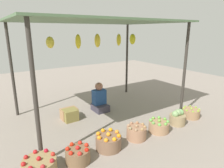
{
  "coord_description": "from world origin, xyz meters",
  "views": [
    {
      "loc": [
        -2.38,
        -4.14,
        2.11
      ],
      "look_at": [
        0.0,
        -0.58,
        0.95
      ],
      "focal_mm": 31.82,
      "sensor_mm": 36.0,
      "label": 1
    }
  ],
  "objects_px": {
    "wooden_crate_near_vendor": "(69,114)",
    "wooden_crate_stacked_rear": "(70,115)",
    "vendor_person": "(100,100)",
    "basket_green_apples": "(159,126)",
    "basket_cabbages": "(177,118)",
    "basket_limes": "(191,113)",
    "basket_red_tomatoes": "(78,155)",
    "basket_oranges": "(108,142)",
    "basket_potatoes": "(136,132)",
    "basket_red_apples": "(40,167)"
  },
  "relations": [
    {
      "from": "basket_oranges",
      "to": "wooden_crate_stacked_rear",
      "type": "height_order",
      "value": "basket_oranges"
    },
    {
      "from": "basket_green_apples",
      "to": "basket_oranges",
      "type": "bearing_deg",
      "value": 177.12
    },
    {
      "from": "basket_oranges",
      "to": "basket_green_apples",
      "type": "bearing_deg",
      "value": -2.88
    },
    {
      "from": "basket_green_apples",
      "to": "basket_limes",
      "type": "bearing_deg",
      "value": 2.89
    },
    {
      "from": "basket_oranges",
      "to": "wooden_crate_near_vendor",
      "type": "distance_m",
      "value": 1.62
    },
    {
      "from": "basket_limes",
      "to": "wooden_crate_stacked_rear",
      "type": "xyz_separation_m",
      "value": [
        -2.58,
        1.51,
        0.03
      ]
    },
    {
      "from": "basket_red_tomatoes",
      "to": "basket_limes",
      "type": "relative_size",
      "value": 0.96
    },
    {
      "from": "vendor_person",
      "to": "basket_green_apples",
      "type": "bearing_deg",
      "value": -74.51
    },
    {
      "from": "basket_red_tomatoes",
      "to": "basket_limes",
      "type": "distance_m",
      "value": 3.09
    },
    {
      "from": "wooden_crate_stacked_rear",
      "to": "vendor_person",
      "type": "bearing_deg",
      "value": 8.9
    },
    {
      "from": "basket_green_apples",
      "to": "wooden_crate_near_vendor",
      "type": "xyz_separation_m",
      "value": [
        -1.36,
        1.68,
        0.01
      ]
    },
    {
      "from": "basket_red_tomatoes",
      "to": "basket_limes",
      "type": "xyz_separation_m",
      "value": [
        3.09,
        0.05,
        -0.02
      ]
    },
    {
      "from": "basket_potatoes",
      "to": "wooden_crate_near_vendor",
      "type": "height_order",
      "value": "basket_potatoes"
    },
    {
      "from": "vendor_person",
      "to": "wooden_crate_stacked_rear",
      "type": "xyz_separation_m",
      "value": [
        -0.9,
        -0.14,
        -0.16
      ]
    },
    {
      "from": "basket_red_tomatoes",
      "to": "basket_limes",
      "type": "height_order",
      "value": "basket_red_tomatoes"
    },
    {
      "from": "basket_oranges",
      "to": "basket_potatoes",
      "type": "height_order",
      "value": "basket_oranges"
    },
    {
      "from": "basket_red_apples",
      "to": "basket_limes",
      "type": "bearing_deg",
      "value": -0.16
    },
    {
      "from": "basket_red_apples",
      "to": "basket_potatoes",
      "type": "xyz_separation_m",
      "value": [
        1.89,
        -0.03,
        0.01
      ]
    },
    {
      "from": "basket_potatoes",
      "to": "basket_cabbages",
      "type": "height_order",
      "value": "basket_cabbages"
    },
    {
      "from": "basket_cabbages",
      "to": "basket_limes",
      "type": "distance_m",
      "value": 0.61
    },
    {
      "from": "basket_red_apples",
      "to": "wooden_crate_near_vendor",
      "type": "bearing_deg",
      "value": 55.15
    },
    {
      "from": "basket_cabbages",
      "to": "basket_limes",
      "type": "xyz_separation_m",
      "value": [
        0.6,
        0.06,
        -0.05
      ]
    },
    {
      "from": "basket_limes",
      "to": "basket_potatoes",
      "type": "bearing_deg",
      "value": -179.42
    },
    {
      "from": "basket_oranges",
      "to": "basket_cabbages",
      "type": "bearing_deg",
      "value": -2.0
    },
    {
      "from": "basket_red_apples",
      "to": "wooden_crate_stacked_rear",
      "type": "relative_size",
      "value": 1.56
    },
    {
      "from": "basket_limes",
      "to": "basket_red_apples",
      "type": "bearing_deg",
      "value": 179.84
    },
    {
      "from": "basket_potatoes",
      "to": "wooden_crate_stacked_rear",
      "type": "relative_size",
      "value": 1.22
    },
    {
      "from": "basket_cabbages",
      "to": "basket_red_apples",
      "type": "bearing_deg",
      "value": 178.65
    },
    {
      "from": "basket_oranges",
      "to": "basket_cabbages",
      "type": "distance_m",
      "value": 1.86
    },
    {
      "from": "basket_potatoes",
      "to": "basket_limes",
      "type": "xyz_separation_m",
      "value": [
        1.8,
        0.02,
        -0.02
      ]
    },
    {
      "from": "basket_oranges",
      "to": "basket_potatoes",
      "type": "relative_size",
      "value": 1.19
    },
    {
      "from": "vendor_person",
      "to": "basket_green_apples",
      "type": "height_order",
      "value": "vendor_person"
    },
    {
      "from": "basket_red_tomatoes",
      "to": "basket_oranges",
      "type": "xyz_separation_m",
      "value": [
        0.63,
        0.05,
        0.01
      ]
    },
    {
      "from": "vendor_person",
      "to": "wooden_crate_stacked_rear",
      "type": "distance_m",
      "value": 0.93
    },
    {
      "from": "vendor_person",
      "to": "basket_cabbages",
      "type": "bearing_deg",
      "value": -57.83
    },
    {
      "from": "basket_oranges",
      "to": "wooden_crate_near_vendor",
      "type": "height_order",
      "value": "basket_oranges"
    },
    {
      "from": "vendor_person",
      "to": "basket_limes",
      "type": "bearing_deg",
      "value": -44.47
    },
    {
      "from": "wooden_crate_near_vendor",
      "to": "wooden_crate_stacked_rear",
      "type": "relative_size",
      "value": 1.19
    },
    {
      "from": "basket_red_tomatoes",
      "to": "vendor_person",
      "type": "bearing_deg",
      "value": 50.31
    },
    {
      "from": "basket_cabbages",
      "to": "basket_limes",
      "type": "height_order",
      "value": "basket_cabbages"
    },
    {
      "from": "vendor_person",
      "to": "basket_limes",
      "type": "relative_size",
      "value": 1.84
    },
    {
      "from": "basket_green_apples",
      "to": "basket_cabbages",
      "type": "bearing_deg",
      "value": -0.16
    },
    {
      "from": "vendor_person",
      "to": "basket_cabbages",
      "type": "xyz_separation_m",
      "value": [
        1.08,
        -1.71,
        -0.14
      ]
    },
    {
      "from": "vendor_person",
      "to": "basket_potatoes",
      "type": "bearing_deg",
      "value": -94.24
    },
    {
      "from": "vendor_person",
      "to": "basket_red_apples",
      "type": "bearing_deg",
      "value": -140.78
    },
    {
      "from": "vendor_person",
      "to": "wooden_crate_near_vendor",
      "type": "distance_m",
      "value": 0.9
    },
    {
      "from": "basket_red_apples",
      "to": "basket_red_tomatoes",
      "type": "relative_size",
      "value": 1.25
    },
    {
      "from": "basket_green_apples",
      "to": "basket_cabbages",
      "type": "relative_size",
      "value": 1.19
    },
    {
      "from": "vendor_person",
      "to": "wooden_crate_near_vendor",
      "type": "height_order",
      "value": "vendor_person"
    },
    {
      "from": "vendor_person",
      "to": "basket_oranges",
      "type": "relative_size",
      "value": 1.65
    }
  ]
}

